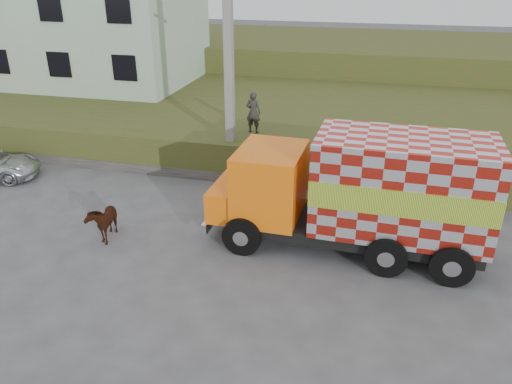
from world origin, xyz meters
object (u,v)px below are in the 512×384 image
(cow, at_px, (103,220))
(pedestrian, at_px, (253,112))
(cargo_truck, at_px, (362,192))
(utility_pole, at_px, (229,72))

(cow, xyz_separation_m, pedestrian, (3.00, 6.63, 1.72))
(cow, bearing_deg, cargo_truck, -1.87)
(cow, distance_m, pedestrian, 7.47)
(cargo_truck, xyz_separation_m, cow, (-7.51, -1.23, -1.20))
(cargo_truck, height_order, pedestrian, cargo_truck)
(cargo_truck, height_order, cow, cargo_truck)
(cow, height_order, pedestrian, pedestrian)
(utility_pole, relative_size, pedestrian, 4.93)
(cow, relative_size, pedestrian, 0.87)
(utility_pole, xyz_separation_m, cow, (-2.41, -5.46, -3.48))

